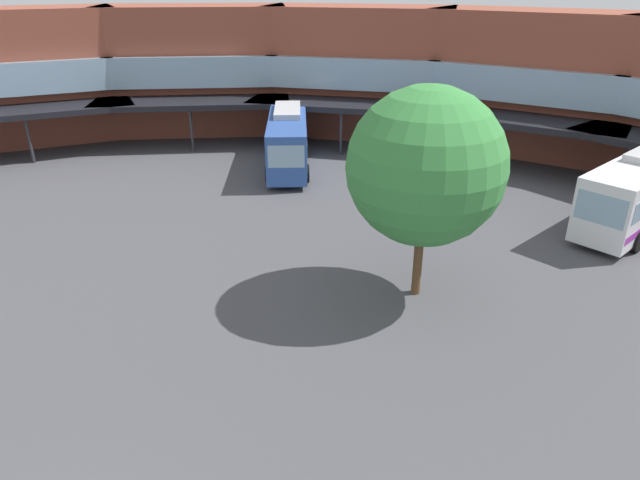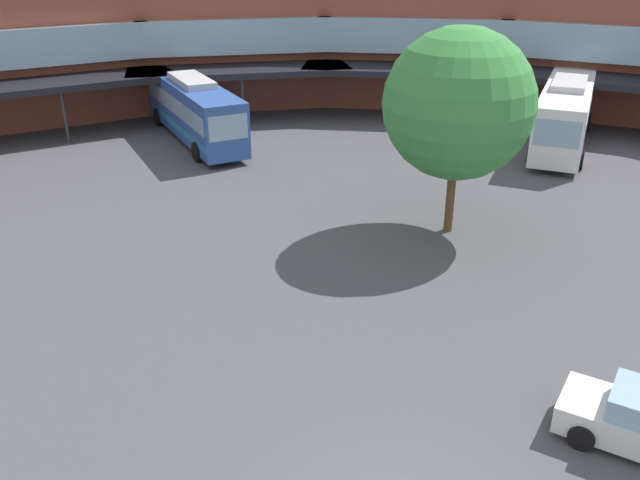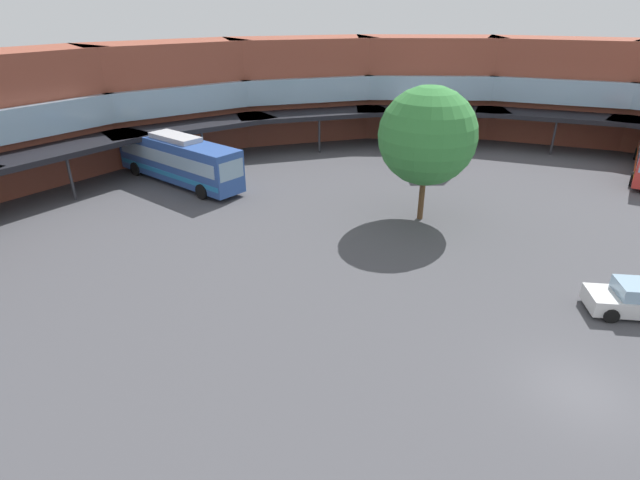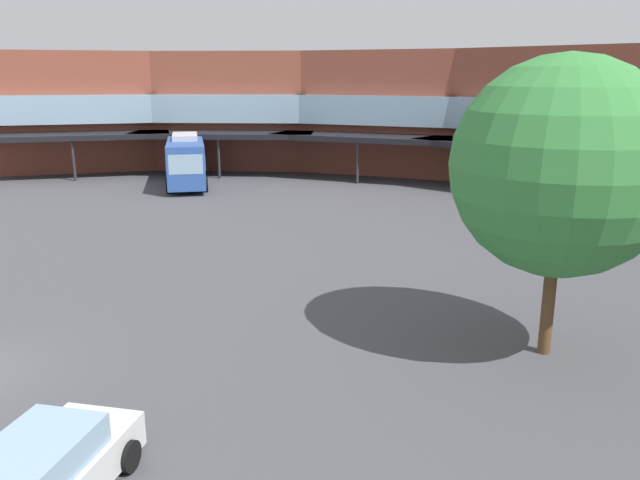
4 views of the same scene
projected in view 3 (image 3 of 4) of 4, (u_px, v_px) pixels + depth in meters
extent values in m
plane|color=#47474C|center=(580.00, 392.00, 18.13)|extent=(129.71, 129.71, 0.00)
cube|color=brown|center=(558.00, 90.00, 49.63)|extent=(12.96, 15.26, 9.64)
cube|color=#8CADC6|center=(559.00, 88.00, 48.98)|extent=(12.36, 14.20, 2.25)
cube|color=black|center=(557.00, 116.00, 46.11)|extent=(11.30, 14.15, 0.40)
cylinder|color=#2D2D33|center=(554.00, 137.00, 45.45)|extent=(0.20, 0.20, 3.21)
cube|color=brown|center=(425.00, 86.00, 51.96)|extent=(15.03, 13.49, 9.64)
cube|color=#8CADC6|center=(426.00, 84.00, 51.28)|extent=(14.04, 12.81, 2.25)
cube|color=black|center=(431.00, 111.00, 48.15)|extent=(13.82, 11.91, 0.40)
cylinder|color=#2D2D33|center=(432.00, 132.00, 47.40)|extent=(0.20, 0.20, 3.21)
cube|color=brown|center=(301.00, 89.00, 50.48)|extent=(15.51, 10.29, 9.64)
cube|color=#8CADC6|center=(302.00, 86.00, 49.83)|extent=(14.23, 10.06, 2.25)
cube|color=black|center=(314.00, 114.00, 46.86)|extent=(14.87, 8.40, 0.40)
cylinder|color=#2D2D33|center=(319.00, 135.00, 46.17)|extent=(0.20, 0.20, 3.21)
cube|color=brown|center=(170.00, 98.00, 45.35)|extent=(14.35, 6.00, 9.64)
cube|color=#8CADC6|center=(172.00, 96.00, 44.77)|extent=(12.91, 6.24, 2.25)
cube|color=black|center=(194.00, 126.00, 42.37)|extent=(14.35, 4.00, 0.40)
cylinder|color=#2D2D33|center=(203.00, 149.00, 41.89)|extent=(0.20, 0.20, 3.21)
cube|color=brown|center=(13.00, 120.00, 37.11)|extent=(15.51, 10.29, 9.64)
cube|color=#8CADC6|center=(16.00, 117.00, 36.65)|extent=(14.23, 10.06, 2.25)
cube|color=black|center=(54.00, 152.00, 35.16)|extent=(14.87, 8.40, 0.40)
cylinder|color=#2D2D33|center=(71.00, 178.00, 35.01)|extent=(0.20, 0.20, 3.21)
cube|color=white|center=(425.00, 134.00, 45.12)|extent=(8.86, 11.51, 3.16)
cube|color=#8CADC6|center=(426.00, 130.00, 44.96)|extent=(8.50, 10.93, 1.01)
cube|color=purple|center=(424.00, 144.00, 45.50)|extent=(8.75, 11.32, 0.38)
cube|color=#8CADC6|center=(442.00, 148.00, 39.54)|extent=(1.94, 1.35, 1.39)
cube|color=#B2B2B7|center=(427.00, 115.00, 44.36)|extent=(3.92, 4.63, 0.36)
cylinder|color=black|center=(450.00, 162.00, 42.03)|extent=(0.86, 1.08, 1.10)
cylinder|color=black|center=(419.00, 163.00, 41.97)|extent=(0.86, 1.08, 1.10)
cylinder|color=black|center=(428.00, 138.00, 49.46)|extent=(0.86, 1.08, 1.10)
cylinder|color=black|center=(402.00, 138.00, 49.40)|extent=(0.86, 1.08, 1.10)
cylinder|color=black|center=(633.00, 179.00, 38.18)|extent=(1.13, 0.71, 1.10)
cylinder|color=black|center=(636.00, 154.00, 44.41)|extent=(1.13, 0.71, 1.10)
cube|color=#2D519E|center=(178.00, 159.00, 38.23)|extent=(5.60, 12.54, 3.04)
cube|color=#8CADC6|center=(177.00, 155.00, 38.08)|extent=(5.45, 11.84, 0.97)
cube|color=#267FBF|center=(179.00, 170.00, 38.60)|extent=(5.56, 12.31, 0.37)
cube|color=#8CADC6|center=(231.00, 170.00, 34.58)|extent=(2.10, 0.68, 1.34)
cube|color=#B2B2B7|center=(175.00, 137.00, 37.50)|extent=(2.82, 4.73, 0.36)
cylinder|color=black|center=(228.00, 183.00, 37.26)|extent=(0.58, 1.14, 1.10)
cylinder|color=black|center=(202.00, 192.00, 35.56)|extent=(0.58, 1.14, 1.10)
cylinder|color=black|center=(162.00, 162.00, 42.06)|extent=(0.58, 1.14, 1.10)
cylinder|color=black|center=(136.00, 169.00, 40.35)|extent=(0.58, 1.14, 1.10)
cube|color=silver|center=(639.00, 303.00, 22.46)|extent=(4.46, 4.30, 0.75)
cylinder|color=black|center=(611.00, 316.00, 21.91)|extent=(0.63, 0.61, 0.66)
cylinder|color=black|center=(596.00, 294.00, 23.52)|extent=(0.63, 0.61, 0.66)
cylinder|color=brown|center=(422.00, 191.00, 31.76)|extent=(0.36, 0.36, 3.78)
sphere|color=#38843D|center=(427.00, 136.00, 30.23)|extent=(6.01, 6.01, 6.01)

